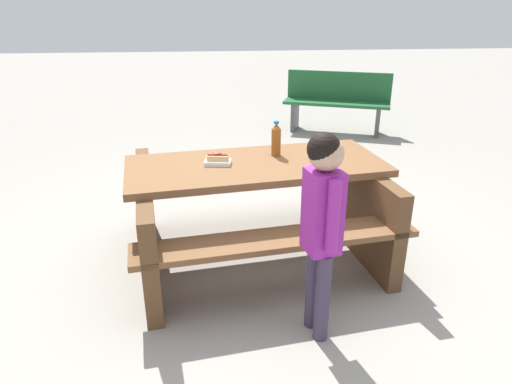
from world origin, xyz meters
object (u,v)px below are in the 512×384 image
Objects in this scene: picnic_table at (256,202)px; park_bench_near at (337,101)px; hotdog_tray at (218,160)px; child_in_coat at (322,212)px; soda_bottle at (276,140)px.

park_bench_near reaches higher than picnic_table.
hotdog_tray is 3.93m from park_bench_near.
child_in_coat reaches higher than park_bench_near.
soda_bottle is 1.06m from child_in_coat.
picnic_table is at bearing 42.69° from soda_bottle.
picnic_table is at bearing 66.11° from park_bench_near.
soda_bottle is 1.33× the size of hotdog_tray.
park_bench_near is at bearing -113.89° from picnic_table.
park_bench_near reaches higher than hotdog_tray.
picnic_table is at bearing -73.96° from child_in_coat.
soda_bottle is 0.47m from hotdog_tray.
hotdog_tray is 0.16× the size of child_in_coat.
picnic_table is 10.21× the size of hotdog_tray.
child_in_coat reaches higher than soda_bottle.
park_bench_near is at bearing -117.40° from hotdog_tray.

